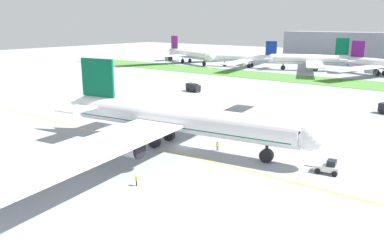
{
  "coord_description": "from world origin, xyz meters",
  "views": [
    {
      "loc": [
        45.91,
        -56.7,
        23.41
      ],
      "look_at": [
        -1.14,
        3.7,
        3.5
      ],
      "focal_mm": 37.03,
      "sensor_mm": 36.0,
      "label": 1
    }
  ],
  "objects_px": {
    "parked_airliner_far_left": "(188,54)",
    "parked_airliner_far_right": "(312,60)",
    "ground_crew_marshaller_front": "(157,135)",
    "service_truck_fuel_bowser": "(193,87)",
    "pushback_tug": "(328,167)",
    "ground_crew_wingwalker_port": "(136,179)",
    "parked_airliner_far_centre": "(247,58)",
    "ground_crew_wingwalker_starboard": "(218,145)",
    "airliner_foreground": "(174,119)"
  },
  "relations": [
    {
      "from": "parked_airliner_far_left",
      "to": "parked_airliner_far_right",
      "type": "relative_size",
      "value": 1.26
    },
    {
      "from": "ground_crew_marshaller_front",
      "to": "parked_airliner_far_left",
      "type": "height_order",
      "value": "parked_airliner_far_left"
    },
    {
      "from": "service_truck_fuel_bowser",
      "to": "parked_airliner_far_right",
      "type": "bearing_deg",
      "value": 84.02
    },
    {
      "from": "parked_airliner_far_left",
      "to": "parked_airliner_far_right",
      "type": "bearing_deg",
      "value": 6.12
    },
    {
      "from": "pushback_tug",
      "to": "service_truck_fuel_bowser",
      "type": "bearing_deg",
      "value": 143.46
    },
    {
      "from": "ground_crew_marshaller_front",
      "to": "ground_crew_wingwalker_port",
      "type": "bearing_deg",
      "value": -54.61
    },
    {
      "from": "parked_airliner_far_centre",
      "to": "parked_airliner_far_right",
      "type": "xyz_separation_m",
      "value": [
        32.74,
        6.57,
        0.69
      ]
    },
    {
      "from": "service_truck_fuel_bowser",
      "to": "parked_airliner_far_left",
      "type": "xyz_separation_m",
      "value": [
        -62.85,
        76.58,
        3.68
      ]
    },
    {
      "from": "ground_crew_marshaller_front",
      "to": "ground_crew_wingwalker_starboard",
      "type": "xyz_separation_m",
      "value": [
        13.68,
        1.87,
        0.06
      ]
    },
    {
      "from": "ground_crew_marshaller_front",
      "to": "parked_airliner_far_left",
      "type": "bearing_deg",
      "value": 126.08
    },
    {
      "from": "service_truck_fuel_bowser",
      "to": "pushback_tug",
      "type": "bearing_deg",
      "value": -36.54
    },
    {
      "from": "airliner_foreground",
      "to": "pushback_tug",
      "type": "distance_m",
      "value": 29.38
    },
    {
      "from": "service_truck_fuel_bowser",
      "to": "parked_airliner_far_centre",
      "type": "height_order",
      "value": "parked_airliner_far_centre"
    },
    {
      "from": "ground_crew_wingwalker_port",
      "to": "parked_airliner_far_left",
      "type": "height_order",
      "value": "parked_airliner_far_left"
    },
    {
      "from": "service_truck_fuel_bowser",
      "to": "parked_airliner_far_centre",
      "type": "distance_m",
      "value": 81.35
    },
    {
      "from": "pushback_tug",
      "to": "parked_airliner_far_right",
      "type": "distance_m",
      "value": 142.95
    },
    {
      "from": "ground_crew_wingwalker_port",
      "to": "parked_airliner_far_right",
      "type": "bearing_deg",
      "value": 102.7
    },
    {
      "from": "airliner_foreground",
      "to": "ground_crew_wingwalker_port",
      "type": "relative_size",
      "value": 52.46
    },
    {
      "from": "airliner_foreground",
      "to": "parked_airliner_far_left",
      "type": "xyz_separation_m",
      "value": [
        -98.22,
        128.35,
        -0.26
      ]
    },
    {
      "from": "pushback_tug",
      "to": "airliner_foreground",
      "type": "bearing_deg",
      "value": -171.53
    },
    {
      "from": "ground_crew_wingwalker_port",
      "to": "ground_crew_marshaller_front",
      "type": "xyz_separation_m",
      "value": [
        -13.67,
        19.24,
        -0.03
      ]
    },
    {
      "from": "ground_crew_marshaller_front",
      "to": "ground_crew_wingwalker_starboard",
      "type": "height_order",
      "value": "ground_crew_wingwalker_starboard"
    },
    {
      "from": "ground_crew_marshaller_front",
      "to": "parked_airliner_far_centre",
      "type": "distance_m",
      "value": 139.32
    },
    {
      "from": "parked_airliner_far_left",
      "to": "airliner_foreground",
      "type": "bearing_deg",
      "value": -52.58
    },
    {
      "from": "ground_crew_wingwalker_port",
      "to": "ground_crew_marshaller_front",
      "type": "relative_size",
      "value": 1.03
    },
    {
      "from": "ground_crew_marshaller_front",
      "to": "service_truck_fuel_bowser",
      "type": "relative_size",
      "value": 0.29
    },
    {
      "from": "parked_airliner_far_centre",
      "to": "ground_crew_marshaller_front",
      "type": "bearing_deg",
      "value": -67.26
    },
    {
      "from": "airliner_foreground",
      "to": "parked_airliner_far_right",
      "type": "relative_size",
      "value": 1.4
    },
    {
      "from": "airliner_foreground",
      "to": "ground_crew_wingwalker_port",
      "type": "xyz_separation_m",
      "value": [
        8.22,
        -18.21,
        -4.43
      ]
    },
    {
      "from": "service_truck_fuel_bowser",
      "to": "parked_airliner_far_right",
      "type": "height_order",
      "value": "parked_airliner_far_right"
    },
    {
      "from": "service_truck_fuel_bowser",
      "to": "parked_airliner_far_centre",
      "type": "xyz_separation_m",
      "value": [
        -23.91,
        77.69,
        3.25
      ]
    },
    {
      "from": "ground_crew_wingwalker_port",
      "to": "parked_airliner_far_centre",
      "type": "height_order",
      "value": "parked_airliner_far_centre"
    },
    {
      "from": "ground_crew_wingwalker_starboard",
      "to": "parked_airliner_far_left",
      "type": "distance_m",
      "value": 164.59
    },
    {
      "from": "parked_airliner_far_right",
      "to": "ground_crew_marshaller_front",
      "type": "bearing_deg",
      "value": -81.12
    },
    {
      "from": "ground_crew_wingwalker_starboard",
      "to": "ground_crew_wingwalker_port",
      "type": "bearing_deg",
      "value": -90.04
    },
    {
      "from": "parked_airliner_far_right",
      "to": "service_truck_fuel_bowser",
      "type": "bearing_deg",
      "value": -95.98
    },
    {
      "from": "parked_airliner_far_centre",
      "to": "airliner_foreground",
      "type": "bearing_deg",
      "value": -65.4
    },
    {
      "from": "airliner_foreground",
      "to": "ground_crew_marshaller_front",
      "type": "xyz_separation_m",
      "value": [
        -5.44,
        1.03,
        -4.47
      ]
    },
    {
      "from": "parked_airliner_far_right",
      "to": "parked_airliner_far_centre",
      "type": "bearing_deg",
      "value": -168.66
    },
    {
      "from": "ground_crew_wingwalker_port",
      "to": "parked_airliner_far_left",
      "type": "distance_m",
      "value": 181.19
    },
    {
      "from": "ground_crew_wingwalker_starboard",
      "to": "parked_airliner_far_right",
      "type": "bearing_deg",
      "value": 104.64
    },
    {
      "from": "pushback_tug",
      "to": "ground_crew_wingwalker_port",
      "type": "bearing_deg",
      "value": -132.35
    },
    {
      "from": "airliner_foreground",
      "to": "pushback_tug",
      "type": "height_order",
      "value": "airliner_foreground"
    },
    {
      "from": "ground_crew_marshaller_front",
      "to": "pushback_tug",
      "type": "bearing_deg",
      "value": 5.43
    },
    {
      "from": "ground_crew_wingwalker_port",
      "to": "parked_airliner_far_right",
      "type": "relative_size",
      "value": 0.03
    },
    {
      "from": "ground_crew_marshaller_front",
      "to": "parked_airliner_far_left",
      "type": "xyz_separation_m",
      "value": [
        -92.77,
        127.33,
        4.2
      ]
    },
    {
      "from": "ground_crew_wingwalker_port",
      "to": "ground_crew_wingwalker_starboard",
      "type": "bearing_deg",
      "value": 89.96
    },
    {
      "from": "parked_airliner_far_left",
      "to": "parked_airliner_far_centre",
      "type": "height_order",
      "value": "parked_airliner_far_left"
    },
    {
      "from": "airliner_foreground",
      "to": "ground_crew_marshaller_front",
      "type": "bearing_deg",
      "value": 169.31
    },
    {
      "from": "airliner_foreground",
      "to": "ground_crew_wingwalker_starboard",
      "type": "xyz_separation_m",
      "value": [
        8.24,
        2.9,
        -4.4
      ]
    }
  ]
}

